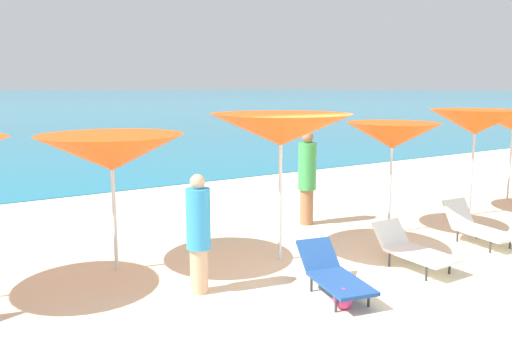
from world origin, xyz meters
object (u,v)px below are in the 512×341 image
umbrella_4 (392,136)px  umbrella_3 (281,130)px  umbrella_2 (111,153)px  lounge_chair_6 (412,248)px  beachgoer_1 (198,231)px  lounge_chair_5 (333,273)px  beachgoer_0 (307,176)px  umbrella_5 (475,122)px  lounge_chair_0 (476,226)px  beach_ball (343,298)px

umbrella_4 → umbrella_3: bearing=-176.2°
umbrella_2 → umbrella_4: (5.14, -0.79, 0.06)m
umbrella_4 → lounge_chair_6: size_ratio=1.61×
umbrella_4 → beachgoer_1: (-4.43, -0.68, -1.02)m
lounge_chair_5 → lounge_chair_6: 1.75m
lounge_chair_6 → beachgoer_0: 3.01m
umbrella_5 → beachgoer_0: size_ratio=1.21×
umbrella_5 → lounge_chair_0: 2.80m
lounge_chair_6 → beach_ball: (-1.94, -0.56, -0.17)m
beachgoer_0 → beach_ball: bearing=-53.0°
lounge_chair_6 → lounge_chair_5: bearing=-175.4°
umbrella_4 → lounge_chair_5: 3.73m
umbrella_3 → beach_ball: (-0.38, -1.96, -2.01)m
umbrella_3 → lounge_chair_6: bearing=-41.9°
lounge_chair_6 → beach_ball: size_ratio=4.94×
beachgoer_0 → beachgoer_1: size_ratio=1.15×
lounge_chair_0 → beach_ball: bearing=-162.8°
beachgoer_0 → umbrella_3: bearing=-70.6°
lounge_chair_0 → beachgoer_1: beachgoer_1 is taller
beachgoer_1 → umbrella_2: bearing=10.3°
umbrella_4 → umbrella_5: bearing=0.6°
umbrella_3 → beachgoer_0: (1.74, 1.52, -1.13)m
beach_ball → lounge_chair_0: bearing=11.7°
umbrella_3 → beachgoer_0: 2.57m
umbrella_5 → beachgoer_1: umbrella_5 is taller
umbrella_2 → beach_ball: (2.04, -2.93, -1.71)m
umbrella_5 → beach_ball: 6.37m
umbrella_2 → beach_ball: 3.96m
umbrella_5 → lounge_chair_5: 6.01m
umbrella_5 → lounge_chair_5: size_ratio=1.57×
umbrella_5 → lounge_chair_5: bearing=-162.4°
umbrella_4 → beachgoer_0: 1.88m
beach_ball → beachgoer_1: bearing=132.5°
beachgoer_0 → lounge_chair_0: bearing=12.7°
lounge_chair_0 → beach_ball: 4.03m
lounge_chair_5 → beachgoer_1: bearing=158.4°
lounge_chair_5 → umbrella_2: bearing=144.2°
beach_ball → umbrella_3: bearing=79.1°
lounge_chair_5 → beachgoer_1: 1.93m
umbrella_4 → beachgoer_1: bearing=-171.2°
umbrella_5 → lounge_chair_0: (-1.72, -1.35, -1.75)m
umbrella_3 → umbrella_5: bearing=2.2°
umbrella_4 → lounge_chair_6: umbrella_4 is taller
umbrella_2 → beachgoer_1: (0.71, -1.47, -0.96)m
umbrella_4 → beachgoer_1: size_ratio=1.29×
umbrella_4 → umbrella_5: (2.57, 0.03, 0.16)m
umbrella_2 → beachgoer_1: bearing=-64.3°
umbrella_2 → lounge_chair_0: 6.53m
beachgoer_1 → umbrella_5: bearing=-99.5°
lounge_chair_0 → lounge_chair_5: lounge_chair_0 is taller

